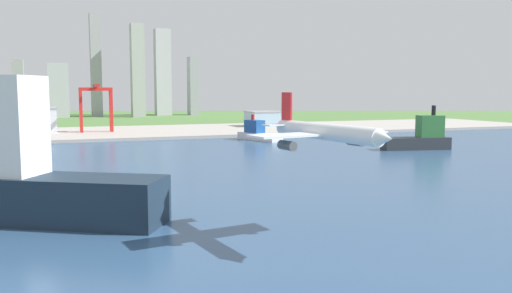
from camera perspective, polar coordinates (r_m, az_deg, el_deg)
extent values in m
plane|color=#4F773C|center=(281.14, -11.24, -1.62)|extent=(2400.00, 2400.00, 0.00)
cube|color=#2D4C70|center=(222.83, -8.62, -3.53)|extent=(840.00, 360.00, 0.15)
cube|color=#A9A29A|center=(468.49, -15.18, 1.45)|extent=(840.00, 140.00, 2.50)
cylinder|color=white|center=(128.56, 7.48, 1.60)|extent=(9.75, 38.14, 4.14)
cone|color=white|center=(112.83, 13.79, 0.87)|extent=(4.56, 5.08, 3.93)
cube|color=white|center=(130.12, 6.97, 1.38)|extent=(37.88, 13.78, 0.50)
cube|color=red|center=(142.29, 3.36, 3.89)|extent=(1.17, 4.58, 9.93)
cube|color=white|center=(142.48, 3.35, 2.40)|extent=(13.81, 6.12, 0.36)
cylinder|color=#4C4F54|center=(135.85, 10.77, 0.55)|extent=(3.04, 5.59, 2.27)
cylinder|color=#4C4F54|center=(123.51, 3.40, 0.11)|extent=(3.04, 5.59, 2.27)
cube|color=white|center=(395.19, 0.37, 1.08)|extent=(22.34, 43.47, 5.24)
cube|color=#19478C|center=(399.29, -0.16, 2.20)|extent=(12.76, 17.11, 9.66)
cylinder|color=red|center=(400.56, -0.35, 3.20)|extent=(2.47, 2.47, 4.19)
cube|color=#192838|center=(159.72, -22.23, -5.28)|extent=(68.81, 51.00, 13.09)
cube|color=#2D3338|center=(345.93, 16.96, 0.32)|extent=(44.14, 19.43, 7.81)
cube|color=#337238|center=(349.26, 18.38, 2.11)|extent=(16.96, 12.14, 13.74)
cylinder|color=black|center=(349.77, 18.74, 3.74)|extent=(2.63, 2.63, 6.25)
cube|color=red|center=(459.54, -18.46, 3.59)|extent=(2.20, 2.20, 34.73)
cube|color=red|center=(461.26, -15.41, 3.69)|extent=(2.20, 2.20, 34.73)
cube|color=red|center=(467.53, -18.50, 3.63)|extent=(2.20, 2.20, 34.73)
cube|color=red|center=(469.22, -15.50, 3.73)|extent=(2.20, 2.20, 34.73)
cube|color=red|center=(463.92, -17.04, 5.98)|extent=(26.93, 10.00, 2.80)
cube|color=red|center=(454.10, -16.96, 6.34)|extent=(2.60, 39.46, 2.60)
cube|color=silver|center=(478.22, -24.21, 2.55)|extent=(56.48, 35.01, 19.55)
cube|color=gray|center=(477.81, -24.26, 3.79)|extent=(57.61, 35.71, 1.20)
cube|color=#99BCD1|center=(521.86, 0.82, 2.99)|extent=(30.47, 30.49, 13.59)
cube|color=gray|center=(521.53, 0.82, 3.80)|extent=(31.08, 31.10, 1.20)
cube|color=gray|center=(823.23, -24.38, 5.75)|extent=(14.76, 19.27, 81.52)
cube|color=#AAABB6|center=(794.70, -20.65, 5.72)|extent=(27.34, 22.81, 76.16)
cube|color=#9A98A0|center=(812.03, -17.01, 8.43)|extent=(14.80, 23.31, 149.50)
cube|color=#A3A7A6|center=(780.42, -12.75, 8.04)|extent=(18.13, 21.75, 132.91)
cube|color=#B1AFBA|center=(826.49, -10.11, 7.91)|extent=(22.96, 21.77, 131.28)
cube|color=#9494A0|center=(833.35, -6.85, 6.55)|extent=(14.03, 21.86, 90.52)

